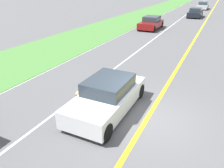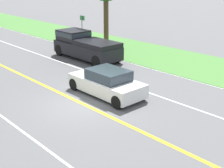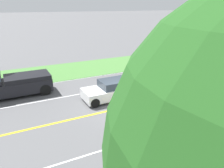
{
  "view_description": "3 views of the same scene",
  "coord_description": "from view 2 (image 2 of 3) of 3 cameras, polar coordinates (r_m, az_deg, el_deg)",
  "views": [
    {
      "loc": [
        -1.91,
        7.19,
        4.85
      ],
      "look_at": [
        1.81,
        -0.45,
        0.89
      ],
      "focal_mm": 35.0,
      "sensor_mm": 36.0,
      "label": 1
    },
    {
      "loc": [
        -8.37,
        -11.11,
        5.94
      ],
      "look_at": [
        1.54,
        -0.31,
        0.76
      ],
      "focal_mm": 50.0,
      "sensor_mm": 36.0,
      "label": 2
    },
    {
      "loc": [
        -11.31,
        6.88,
        6.43
      ],
      "look_at": [
        1.7,
        0.27,
        1.1
      ],
      "focal_mm": 35.0,
      "sensor_mm": 36.0,
      "label": 3
    }
  ],
  "objects": [
    {
      "name": "ground_plane",
      "position": [
        15.13,
        -5.12,
        -3.76
      ],
      "size": [
        400.0,
        400.0,
        0.0
      ],
      "primitive_type": "plane",
      "color": "#5B5B5E"
    },
    {
      "name": "centre_divider_line",
      "position": [
        15.13,
        -5.12,
        -3.74
      ],
      "size": [
        0.18,
        160.0,
        0.01
      ],
      "primitive_type": "cube",
      "color": "yellow",
      "rests_on": "ground"
    },
    {
      "name": "lane_edge_line_right",
      "position": [
        19.88,
        11.05,
        1.7
      ],
      "size": [
        0.14,
        160.0,
        0.01
      ],
      "primitive_type": "cube",
      "color": "white",
      "rests_on": "ground"
    },
    {
      "name": "lane_dash_same_dir",
      "position": [
        17.31,
        4.07,
        -0.66
      ],
      "size": [
        0.1,
        160.0,
        0.01
      ],
      "primitive_type": "cube",
      "color": "white",
      "rests_on": "ground"
    },
    {
      "name": "lane_dash_oncoming",
      "position": [
        13.51,
        -17.05,
        -7.55
      ],
      "size": [
        0.1,
        160.0,
        0.01
      ],
      "primitive_type": "cube",
      "color": "white",
      "rests_on": "ground"
    },
    {
      "name": "grass_verge_right",
      "position": [
        22.28,
        15.7,
        3.28
      ],
      "size": [
        6.0,
        160.0,
        0.03
      ],
      "primitive_type": "cube",
      "color": "#4C843D",
      "rests_on": "ground"
    },
    {
      "name": "ego_car",
      "position": [
        16.06,
        -0.95,
        0.2
      ],
      "size": [
        1.87,
        4.22,
        1.39
      ],
      "color": "white",
      "rests_on": "ground"
    },
    {
      "name": "dog",
      "position": [
        16.94,
        1.62,
        0.9
      ],
      "size": [
        0.4,
        1.22,
        0.88
      ],
      "rotation": [
        0.0,
        0.0,
        0.2
      ],
      "color": "#D1B784",
      "rests_on": "ground"
    },
    {
      "name": "pickup_truck",
      "position": [
        23.3,
        -5.04,
        7.09
      ],
      "size": [
        2.13,
        5.65,
        1.94
      ],
      "color": "black",
      "rests_on": "ground"
    },
    {
      "name": "street_sign",
      "position": [
        28.45,
        -5.49,
        10.55
      ],
      "size": [
        0.11,
        0.64,
        2.52
      ],
      "color": "gray",
      "rests_on": "ground"
    }
  ]
}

